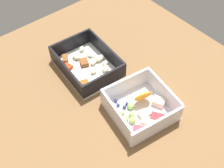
# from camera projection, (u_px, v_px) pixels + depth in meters

# --- Properties ---
(table_surface) EXTENTS (0.80, 0.80, 0.02)m
(table_surface) POSITION_uv_depth(u_px,v_px,m) (108.00, 90.00, 0.78)
(table_surface) COLOR brown
(table_surface) RESTS_ON ground
(pasta_container) EXTENTS (0.20, 0.16, 0.06)m
(pasta_container) POSITION_uv_depth(u_px,v_px,m) (87.00, 64.00, 0.80)
(pasta_container) COLOR white
(pasta_container) RESTS_ON table_surface
(fruit_bowl) EXTENTS (0.17, 0.17, 0.06)m
(fruit_bowl) POSITION_uv_depth(u_px,v_px,m) (141.00, 108.00, 0.70)
(fruit_bowl) COLOR white
(fruit_bowl) RESTS_ON table_surface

